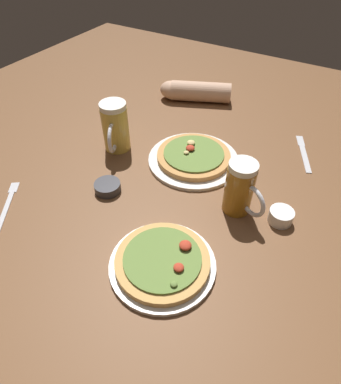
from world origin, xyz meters
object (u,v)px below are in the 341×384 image
(fork_left, at_px, (7,205))
(knife_right, at_px, (304,153))
(pizza_plate_far, at_px, (194,157))
(ramekin_sauce, at_px, (281,216))
(beer_mug_amber, at_px, (115,127))
(pizza_plate_near, at_px, (163,262))
(beer_mug_dark, at_px, (240,189))
(diner_arm, at_px, (193,91))
(ramekin_butter, at_px, (108,187))

(fork_left, relative_size, knife_right, 0.90)
(pizza_plate_far, height_order, ramekin_sauce, pizza_plate_far)
(beer_mug_amber, bearing_deg, knife_right, 27.83)
(pizza_plate_near, relative_size, fork_left, 1.42)
(pizza_plate_far, height_order, beer_mug_dark, beer_mug_dark)
(pizza_plate_far, height_order, diner_arm, diner_arm)
(pizza_plate_far, relative_size, fork_left, 1.65)
(pizza_plate_far, xyz_separation_m, knife_right, (0.31, 0.23, -0.01))
(fork_left, xyz_separation_m, knife_right, (0.67, 0.69, -0.00))
(pizza_plate_far, height_order, ramekin_butter, pizza_plate_far)
(knife_right, bearing_deg, pizza_plate_far, -142.95)
(ramekin_sauce, relative_size, fork_left, 0.36)
(beer_mug_dark, distance_m, ramekin_sauce, 0.14)
(beer_mug_dark, xyz_separation_m, ramekin_butter, (-0.37, -0.13, -0.07))
(ramekin_butter, xyz_separation_m, fork_left, (-0.21, -0.20, -0.01))
(beer_mug_amber, height_order, ramekin_sauce, beer_mug_amber)
(pizza_plate_near, height_order, diner_arm, diner_arm)
(beer_mug_amber, height_order, ramekin_butter, beer_mug_amber)
(fork_left, bearing_deg, ramekin_butter, 43.93)
(pizza_plate_far, xyz_separation_m, ramekin_butter, (-0.16, -0.26, -0.00))
(diner_arm, bearing_deg, ramekin_butter, -86.10)
(knife_right, bearing_deg, ramekin_sauce, -86.50)
(beer_mug_amber, distance_m, ramekin_butter, 0.23)
(ramekin_butter, bearing_deg, ramekin_sauce, 16.61)
(pizza_plate_near, xyz_separation_m, diner_arm, (-0.33, 0.77, 0.02))
(ramekin_sauce, height_order, ramekin_butter, ramekin_sauce)
(pizza_plate_near, bearing_deg, knife_right, 74.27)
(beer_mug_amber, bearing_deg, ramekin_butter, -60.49)
(beer_mug_amber, height_order, diner_arm, beer_mug_amber)
(beer_mug_dark, bearing_deg, diner_arm, 129.10)
(beer_mug_dark, bearing_deg, ramekin_sauce, 8.97)
(knife_right, xyz_separation_m, diner_arm, (-0.51, 0.14, 0.04))
(pizza_plate_near, relative_size, ramekin_butter, 3.28)
(pizza_plate_near, distance_m, beer_mug_dark, 0.29)
(fork_left, bearing_deg, beer_mug_amber, 75.35)
(ramekin_sauce, distance_m, ramekin_butter, 0.51)
(knife_right, relative_size, diner_arm, 0.70)
(pizza_plate_near, height_order, pizza_plate_far, same)
(ramekin_butter, xyz_separation_m, knife_right, (0.46, 0.49, -0.01))
(pizza_plate_far, distance_m, diner_arm, 0.42)
(pizza_plate_far, relative_size, knife_right, 1.48)
(beer_mug_amber, xyz_separation_m, ramekin_butter, (0.11, -0.19, -0.07))
(ramekin_sauce, xyz_separation_m, ramekin_butter, (-0.49, -0.14, -0.01))
(pizza_plate_near, height_order, ramekin_sauce, pizza_plate_near)
(diner_arm, bearing_deg, pizza_plate_near, -67.05)
(diner_arm, bearing_deg, knife_right, -15.21)
(pizza_plate_near, bearing_deg, pizza_plate_far, 107.67)
(beer_mug_amber, xyz_separation_m, ramekin_sauce, (0.59, -0.04, -0.07))
(fork_left, bearing_deg, beer_mug_dark, 29.67)
(pizza_plate_far, xyz_separation_m, beer_mug_dark, (0.21, -0.13, 0.06))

